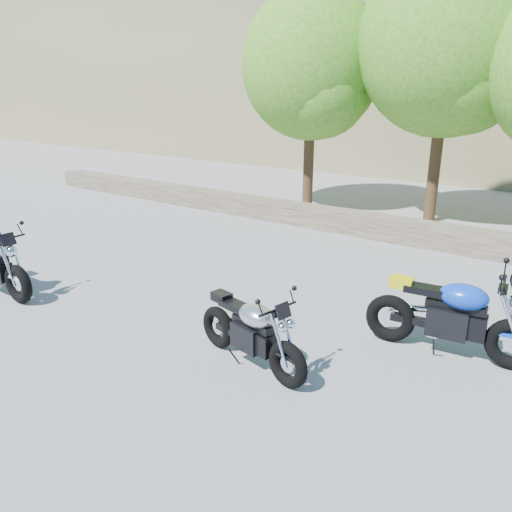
{
  "coord_description": "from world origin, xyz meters",
  "views": [
    {
      "loc": [
        4.42,
        -4.84,
        3.15
      ],
      "look_at": [
        0.2,
        1.0,
        0.75
      ],
      "focal_mm": 35.0,
      "sensor_mm": 36.0,
      "label": 1
    }
  ],
  "objects": [
    {
      "name": "stone_wall",
      "position": [
        0.0,
        5.5,
        0.25
      ],
      "size": [
        22.0,
        0.55,
        0.5
      ],
      "primitive_type": "cube",
      "color": "#463A2E",
      "rests_on": "ground"
    },
    {
      "name": "tree_decid_left",
      "position": [
        -2.39,
        7.14,
        3.63
      ],
      "size": [
        3.67,
        3.67,
        5.62
      ],
      "color": "#382314",
      "rests_on": "ground"
    },
    {
      "name": "blue_bike",
      "position": [
        3.11,
        1.07,
        0.51
      ],
      "size": [
        2.1,
        0.66,
        1.05
      ],
      "rotation": [
        0.0,
        0.0,
        0.11
      ],
      "color": "black",
      "rests_on": "ground"
    },
    {
      "name": "ground",
      "position": [
        0.0,
        0.0,
        0.0
      ],
      "size": [
        90.0,
        90.0,
        0.0
      ],
      "primitive_type": "plane",
      "color": "gray",
      "rests_on": "ground"
    },
    {
      "name": "tree_decid_mid",
      "position": [
        0.91,
        7.54,
        4.04
      ],
      "size": [
        4.08,
        4.08,
        6.24
      ],
      "color": "#382314",
      "rests_on": "ground"
    },
    {
      "name": "silver_bike",
      "position": [
        1.28,
        -0.59,
        0.44
      ],
      "size": [
        1.78,
        0.62,
        0.9
      ],
      "rotation": [
        0.0,
        0.0,
        -0.21
      ],
      "color": "black",
      "rests_on": "ground"
    }
  ]
}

